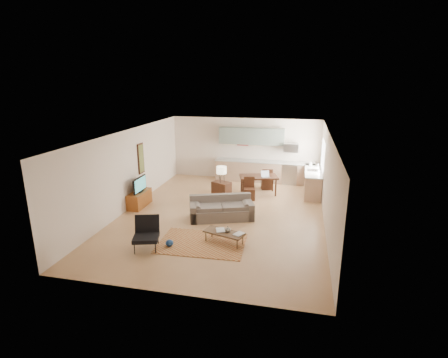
% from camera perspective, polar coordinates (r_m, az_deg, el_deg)
% --- Properties ---
extents(room, '(9.00, 9.00, 9.00)m').
position_cam_1_polar(room, '(11.13, -0.34, 0.57)').
color(room, '#AB7C51').
rests_on(room, ground).
extents(kitchen_counter_back, '(4.26, 0.64, 0.92)m').
position_cam_1_polar(kitchen_counter_back, '(15.21, 6.54, 1.24)').
color(kitchen_counter_back, '#A07D61').
rests_on(kitchen_counter_back, ground).
extents(kitchen_counter_right, '(0.64, 2.26, 0.92)m').
position_cam_1_polar(kitchen_counter_right, '(14.00, 14.27, -0.46)').
color(kitchen_counter_right, '#A07D61').
rests_on(kitchen_counter_right, ground).
extents(kitchen_range, '(0.62, 0.62, 0.90)m').
position_cam_1_polar(kitchen_range, '(15.14, 10.68, 0.96)').
color(kitchen_range, '#A5A8AD').
rests_on(kitchen_range, ground).
extents(kitchen_microwave, '(0.62, 0.40, 0.35)m').
position_cam_1_polar(kitchen_microwave, '(14.92, 10.90, 5.06)').
color(kitchen_microwave, '#A5A8AD').
rests_on(kitchen_microwave, room).
extents(upper_cabinets, '(2.80, 0.34, 0.70)m').
position_cam_1_polar(upper_cabinets, '(15.12, 4.51, 6.98)').
color(upper_cabinets, slate).
rests_on(upper_cabinets, room).
extents(window_right, '(0.02, 1.40, 1.05)m').
position_cam_1_polar(window_right, '(13.76, 15.83, 3.82)').
color(window_right, white).
rests_on(window_right, room).
extents(wall_art_left, '(0.06, 0.42, 1.10)m').
position_cam_1_polar(wall_art_left, '(12.97, -13.39, 3.28)').
color(wall_art_left, olive).
rests_on(wall_art_left, room).
extents(triptych, '(1.70, 0.04, 0.50)m').
position_cam_1_polar(triptych, '(15.35, 3.08, 6.39)').
color(triptych, '#FAE6C1').
rests_on(triptych, room).
extents(rug, '(2.39, 1.70, 0.02)m').
position_cam_1_polar(rug, '(9.70, -3.62, -10.39)').
color(rug, '#923E1C').
rests_on(rug, floor).
extents(sofa, '(2.27, 1.56, 0.73)m').
position_cam_1_polar(sofa, '(11.14, -0.42, -4.75)').
color(sofa, '#625850').
rests_on(sofa, floor).
extents(coffee_table, '(1.20, 0.75, 0.34)m').
position_cam_1_polar(coffee_table, '(9.62, 0.01, -9.53)').
color(coffee_table, '#48301C').
rests_on(coffee_table, floor).
extents(book_a, '(0.43, 0.46, 0.03)m').
position_cam_1_polar(book_a, '(9.61, -1.28, -8.38)').
color(book_a, maroon).
rests_on(book_a, coffee_table).
extents(book_b, '(0.47, 0.48, 0.02)m').
position_cam_1_polar(book_b, '(9.48, 1.93, -8.77)').
color(book_b, navy).
rests_on(book_b, coffee_table).
extents(vase, '(0.22, 0.22, 0.17)m').
position_cam_1_polar(vase, '(9.51, 0.61, -8.19)').
color(vase, black).
rests_on(vase, coffee_table).
extents(armchair, '(0.92, 0.92, 0.85)m').
position_cam_1_polar(armchair, '(9.42, -12.62, -8.80)').
color(armchair, black).
rests_on(armchair, floor).
extents(tv_credenza, '(0.44, 1.15, 0.53)m').
position_cam_1_polar(tv_credenza, '(12.60, -13.63, -3.19)').
color(tv_credenza, brown).
rests_on(tv_credenza, floor).
extents(tv, '(0.09, 0.88, 0.53)m').
position_cam_1_polar(tv, '(12.42, -13.61, -0.90)').
color(tv, black).
rests_on(tv, tv_credenza).
extents(console_table, '(0.75, 0.65, 0.74)m').
position_cam_1_polar(console_table, '(12.71, -0.41, -2.07)').
color(console_table, '#321A0F').
rests_on(console_table, floor).
extents(table_lamp, '(0.48, 0.48, 0.59)m').
position_cam_1_polar(table_lamp, '(12.51, -0.41, 0.82)').
color(table_lamp, beige).
rests_on(table_lamp, console_table).
extents(dining_table, '(1.61, 1.18, 0.73)m').
position_cam_1_polar(dining_table, '(13.57, 5.62, -0.98)').
color(dining_table, '#321A0F').
rests_on(dining_table, floor).
extents(dining_chair_near, '(0.48, 0.49, 0.84)m').
position_cam_1_polar(dining_chair_near, '(12.91, 4.15, -1.59)').
color(dining_chair_near, '#321A0F').
rests_on(dining_chair_near, floor).
extents(dining_chair_far, '(0.51, 0.53, 0.88)m').
position_cam_1_polar(dining_chair_far, '(14.21, 6.98, 0.07)').
color(dining_chair_far, '#321A0F').
rests_on(dining_chair_far, floor).
extents(laptop, '(0.37, 0.33, 0.23)m').
position_cam_1_polar(laptop, '(13.32, 6.85, 0.79)').
color(laptop, '#A5A8AD').
rests_on(laptop, dining_table).
extents(soap_bottle, '(0.12, 0.12, 0.19)m').
position_cam_1_polar(soap_bottle, '(14.55, 13.98, 2.44)').
color(soap_bottle, '#FAE6C1').
rests_on(soap_bottle, kitchen_counter_right).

